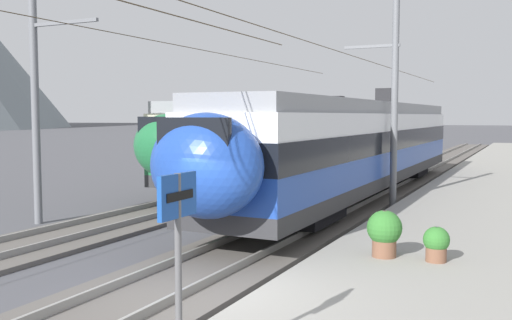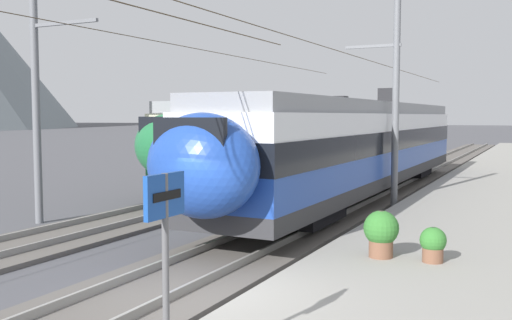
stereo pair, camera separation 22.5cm
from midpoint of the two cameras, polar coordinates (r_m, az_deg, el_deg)
The scene contains 9 objects.
ground_plane at distance 10.31m, azimuth -4.98°, elevation -14.47°, with size 400.00×400.00×0.00m, color #4C4C51.
track_near at distance 10.95m, azimuth -10.56°, elevation -13.02°, with size 120.00×3.00×0.28m.
train_near_platform at distance 23.00m, azimuth 10.60°, elevation 1.57°, with size 24.90×2.84×4.27m.
train_far_track at distance 32.51m, azimuth 5.88°, elevation 2.44°, with size 29.14×3.03×4.27m.
catenary_mast_mid at distance 21.03m, azimuth 13.60°, elevation 5.87°, with size 38.95×1.99×7.48m.
catenary_mast_far_side at distance 18.81m, azimuth -20.20°, elevation 6.22°, with size 38.95×2.64×7.60m.
platform_sign at distance 6.62m, azimuth -7.97°, elevation -6.72°, with size 0.70×0.08×2.34m.
potted_plant_platform_edge at distance 12.47m, azimuth 17.55°, elevation -7.78°, with size 0.54×0.54×0.72m.
potted_plant_by_shelter at distance 12.58m, azimuth 12.73°, elevation -6.80°, with size 0.74×0.74×0.99m.
Camera 2 is at (-8.25, -5.23, 3.34)m, focal length 40.60 mm.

